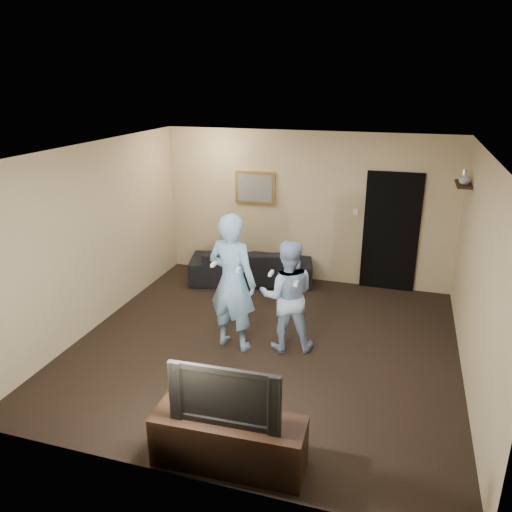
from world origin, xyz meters
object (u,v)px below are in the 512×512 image
(tv_console, at_px, (229,441))
(wii_player_left, at_px, (232,282))
(wii_player_right, at_px, (287,296))
(television, at_px, (228,391))
(sofa, at_px, (251,265))

(tv_console, height_order, wii_player_left, wii_player_left)
(tv_console, distance_m, wii_player_right, 2.30)
(tv_console, relative_size, wii_player_left, 0.77)
(television, xyz_separation_m, wii_player_left, (-0.69, 2.08, 0.13))
(sofa, distance_m, tv_console, 4.46)
(television, distance_m, wii_player_left, 2.20)
(wii_player_left, height_order, wii_player_right, wii_player_left)
(sofa, height_order, wii_player_left, wii_player_left)
(wii_player_left, relative_size, wii_player_right, 1.23)
(sofa, relative_size, tv_console, 1.49)
(wii_player_left, bearing_deg, television, -71.58)
(wii_player_right, bearing_deg, wii_player_left, -166.84)
(tv_console, xyz_separation_m, wii_player_left, (-0.69, 2.08, 0.67))
(television, bearing_deg, wii_player_left, 106.29)
(wii_player_left, bearing_deg, sofa, 101.31)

